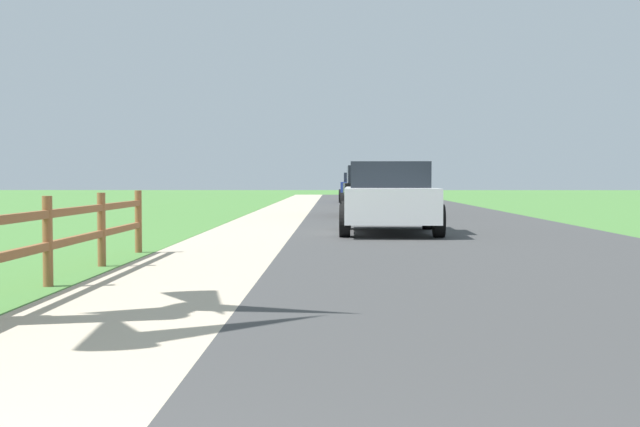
{
  "coord_description": "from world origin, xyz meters",
  "views": [
    {
      "loc": [
        0.9,
        -1.02,
        1.19
      ],
      "look_at": [
        0.73,
        8.47,
        0.79
      ],
      "focal_mm": 46.11,
      "sensor_mm": 36.0,
      "label": 1
    }
  ],
  "objects": [
    {
      "name": "parked_suv_white",
      "position": [
        2.09,
        16.94,
        0.76
      ],
      "size": [
        2.2,
        4.3,
        1.55
      ],
      "color": "white",
      "rests_on": "ground"
    },
    {
      "name": "road_asphalt",
      "position": [
        3.5,
        27.0,
        0.0
      ],
      "size": [
        7.0,
        66.0,
        0.01
      ],
      "primitive_type": "cube",
      "color": "#3C3C3C",
      "rests_on": "ground"
    },
    {
      "name": "parked_car_blue",
      "position": [
        2.24,
        40.82,
        0.76
      ],
      "size": [
        2.28,
        4.34,
        1.49
      ],
      "color": "navy",
      "rests_on": "ground"
    },
    {
      "name": "grass_verge",
      "position": [
        -4.5,
        27.0,
        0.01
      ],
      "size": [
        5.0,
        66.0,
        0.0
      ],
      "primitive_type": "cube",
      "color": "#477B37",
      "rests_on": "ground"
    },
    {
      "name": "curb_concrete",
      "position": [
        -3.0,
        27.0,
        0.0
      ],
      "size": [
        6.0,
        66.0,
        0.01
      ],
      "primitive_type": "cube",
      "color": "#BAAA91",
      "rests_on": "ground"
    },
    {
      "name": "parked_car_black",
      "position": [
        2.15,
        25.33,
        0.82
      ],
      "size": [
        2.14,
        4.25,
        1.6
      ],
      "color": "black",
      "rests_on": "ground"
    },
    {
      "name": "ground_plane",
      "position": [
        0.0,
        25.0,
        0.0
      ],
      "size": [
        120.0,
        120.0,
        0.0
      ],
      "primitive_type": "plane",
      "color": "#477B37"
    },
    {
      "name": "parked_car_silver",
      "position": [
        2.73,
        32.97,
        0.79
      ],
      "size": [
        2.07,
        4.23,
        1.57
      ],
      "color": "#B7BABF",
      "rests_on": "ground"
    }
  ]
}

